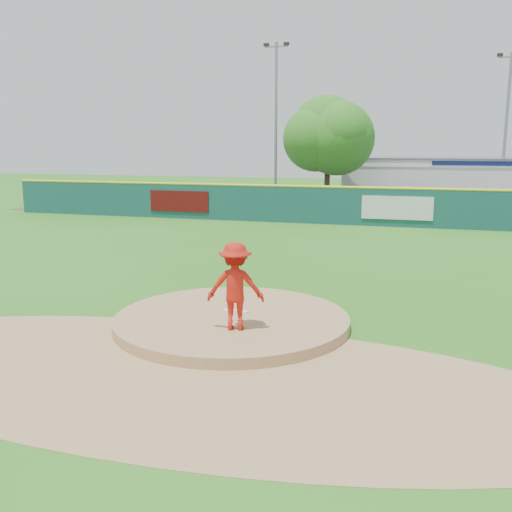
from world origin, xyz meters
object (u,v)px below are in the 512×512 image
(deciduous_tree, at_px, (328,139))
(pool_building_grp, at_px, (452,180))
(van, at_px, (409,198))
(light_pole_right, at_px, (506,124))
(light_pole_left, at_px, (276,117))
(pitcher, at_px, (235,286))
(playground_slide, at_px, (157,196))

(deciduous_tree, bearing_deg, pool_building_grp, 41.16)
(van, relative_size, light_pole_right, 0.56)
(deciduous_tree, height_order, light_pole_left, light_pole_left)
(pitcher, distance_m, light_pole_right, 31.41)
(playground_slide, xyz_separation_m, light_pole_right, (22.08, 6.38, 4.71))
(pool_building_grp, bearing_deg, van, -114.05)
(pitcher, height_order, deciduous_tree, deciduous_tree)
(deciduous_tree, bearing_deg, pitcher, -84.71)
(pool_building_grp, distance_m, light_pole_right, 5.75)
(playground_slide, bearing_deg, light_pole_right, 16.13)
(playground_slide, bearing_deg, van, 10.86)
(pool_building_grp, xyz_separation_m, playground_slide, (-19.08, -9.38, -0.83))
(deciduous_tree, relative_size, light_pole_right, 0.74)
(deciduous_tree, distance_m, light_pole_left, 4.72)
(light_pole_left, bearing_deg, playground_slide, -148.22)
(pool_building_grp, height_order, playground_slide, pool_building_grp)
(van, bearing_deg, pool_building_grp, -15.73)
(van, xyz_separation_m, deciduous_tree, (-5.21, -0.74, 3.75))
(pool_building_grp, height_order, light_pole_right, light_pole_right)
(pitcher, xyz_separation_m, van, (2.81, 26.64, -0.40))
(pitcher, height_order, light_pole_left, light_pole_left)
(van, relative_size, pool_building_grp, 0.37)
(playground_slide, bearing_deg, light_pole_left, 31.78)
(deciduous_tree, bearing_deg, van, 8.08)
(light_pole_right, bearing_deg, light_pole_left, -172.41)
(deciduous_tree, bearing_deg, light_pole_left, 153.43)
(pool_building_grp, xyz_separation_m, light_pole_left, (-12.00, -4.99, 4.39))
(van, height_order, pool_building_grp, pool_building_grp)
(pool_building_grp, xyz_separation_m, deciduous_tree, (-8.00, -6.99, 2.89))
(van, xyz_separation_m, light_pole_left, (-9.21, 1.26, 5.25))
(playground_slide, height_order, deciduous_tree, deciduous_tree)
(deciduous_tree, bearing_deg, light_pole_right, 19.98)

